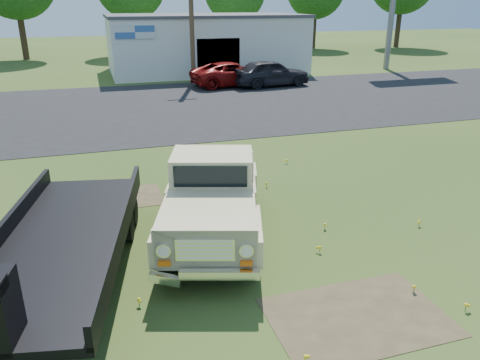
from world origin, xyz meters
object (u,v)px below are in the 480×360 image
at_px(dark_sedan, 271,73).
at_px(flatbed_trailer, 62,235).
at_px(vintage_pickup_truck, 213,194).
at_px(red_pickup, 233,74).

bearing_deg(dark_sedan, flatbed_trailer, 144.09).
xyz_separation_m(vintage_pickup_truck, dark_sedan, (8.39, 18.36, -0.15)).
bearing_deg(red_pickup, vintage_pickup_truck, 154.95).
bearing_deg(red_pickup, flatbed_trailer, 147.93).
bearing_deg(flatbed_trailer, vintage_pickup_truck, 28.41).
bearing_deg(flatbed_trailer, dark_sedan, 70.53).
height_order(flatbed_trailer, red_pickup, flatbed_trailer).
xyz_separation_m(vintage_pickup_truck, flatbed_trailer, (-3.17, -0.97, -0.05)).
distance_m(vintage_pickup_truck, dark_sedan, 20.18).
bearing_deg(flatbed_trailer, red_pickup, 76.61).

